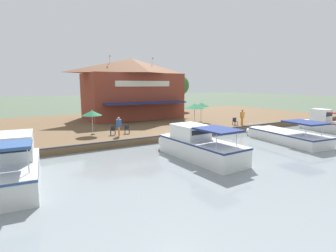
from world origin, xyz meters
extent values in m
plane|color=#4C5B47|center=(0.00, 0.00, 0.00)|extent=(220.00, 220.00, 0.00)
cube|color=brown|center=(-11.00, 0.00, 0.30)|extent=(22.00, 56.00, 0.60)
cube|color=#2D2D33|center=(-0.10, 0.00, 0.65)|extent=(0.20, 50.40, 0.10)
cube|color=brown|center=(-13.78, 0.67, 3.60)|extent=(7.23, 12.36, 6.00)
pyramid|color=brown|center=(-13.78, 0.67, 7.61)|extent=(7.60, 12.98, 2.00)
cube|color=navy|center=(-9.26, 0.67, 2.90)|extent=(1.80, 10.50, 0.16)
cube|color=silver|center=(-10.12, 0.67, 5.25)|extent=(0.08, 7.41, 0.70)
cylinder|color=silver|center=(-13.78, 3.76, 7.75)|extent=(0.06, 0.06, 2.28)
cube|color=orange|center=(-13.60, 3.76, 8.74)|extent=(0.36, 0.03, 0.24)
cylinder|color=silver|center=(-13.78, -2.42, 7.75)|extent=(0.06, 0.06, 2.29)
cube|color=orange|center=(-13.60, -2.42, 8.75)|extent=(0.36, 0.03, 0.24)
cylinder|color=#B7B7B7|center=(-5.44, 6.12, 1.70)|extent=(0.06, 0.06, 2.20)
cylinder|color=#2D2D33|center=(-5.44, 6.12, 0.63)|extent=(0.36, 0.36, 0.06)
cone|color=#19663D|center=(-5.44, 6.12, 2.72)|extent=(1.98, 1.98, 0.48)
cone|color=silver|center=(-5.44, 6.12, 2.74)|extent=(1.23, 1.23, 0.39)
sphere|color=silver|center=(-5.44, 6.12, 2.97)|extent=(0.08, 0.08, 0.08)
cylinder|color=#B7B7B7|center=(-3.27, 3.53, 1.75)|extent=(0.06, 0.06, 2.30)
cylinder|color=#2D2D33|center=(-3.27, 3.53, 0.63)|extent=(0.36, 0.36, 0.06)
cone|color=#19663D|center=(-3.27, 3.53, 2.82)|extent=(2.28, 2.28, 0.52)
cone|color=silver|center=(-3.27, 3.53, 2.84)|extent=(1.41, 1.41, 0.42)
sphere|color=silver|center=(-3.27, 3.53, 3.08)|extent=(0.08, 0.08, 0.08)
cylinder|color=#B7B7B7|center=(-4.02, -7.46, 1.63)|extent=(0.06, 0.06, 2.06)
cylinder|color=#2D2D33|center=(-4.02, -7.46, 0.63)|extent=(0.36, 0.36, 0.06)
cone|color=#19663D|center=(-4.02, -7.46, 2.59)|extent=(1.80, 1.80, 0.45)
cone|color=silver|center=(-4.02, -7.46, 2.61)|extent=(1.12, 1.12, 0.36)
sphere|color=silver|center=(-4.02, -7.46, 2.82)|extent=(0.08, 0.08, 0.08)
cube|color=#2D2D33|center=(-2.62, -4.42, 0.81)|extent=(0.05, 0.05, 0.42)
cube|color=#2D2D33|center=(-2.74, -4.81, 0.81)|extent=(0.05, 0.05, 0.42)
cube|color=#2D2D33|center=(-3.01, -4.31, 0.81)|extent=(0.05, 0.05, 0.42)
cube|color=#2D2D33|center=(-3.12, -4.69, 0.81)|extent=(0.05, 0.05, 0.42)
cube|color=#2D2D33|center=(-2.87, -4.56, 1.03)|extent=(0.55, 0.55, 0.05)
cube|color=#2D2D33|center=(-3.07, -4.50, 1.25)|extent=(0.17, 0.43, 0.40)
cube|color=#2D2D33|center=(-1.13, 7.97, 0.81)|extent=(0.05, 0.05, 0.42)
cube|color=#2D2D33|center=(-1.24, 7.59, 0.81)|extent=(0.05, 0.05, 0.42)
cube|color=#2D2D33|center=(-1.52, 8.08, 0.81)|extent=(0.05, 0.05, 0.42)
cube|color=#2D2D33|center=(-1.62, 7.69, 0.81)|extent=(0.05, 0.05, 0.42)
cube|color=#2D2D33|center=(-1.38, 7.83, 1.03)|extent=(0.54, 0.54, 0.05)
cube|color=#2D2D33|center=(-1.57, 7.88, 1.25)|extent=(0.15, 0.44, 0.40)
cube|color=#2D2D33|center=(-2.58, -5.85, 0.81)|extent=(0.05, 0.05, 0.42)
cube|color=#2D2D33|center=(-2.74, -6.21, 0.81)|extent=(0.05, 0.05, 0.42)
cube|color=#2D2D33|center=(-2.94, -5.69, 0.81)|extent=(0.05, 0.05, 0.42)
cube|color=#2D2D33|center=(-3.11, -6.05, 0.81)|extent=(0.05, 0.05, 0.42)
cube|color=#2D2D33|center=(-2.84, -5.95, 1.03)|extent=(0.58, 0.58, 0.05)
cube|color=#2D2D33|center=(-3.03, -5.87, 1.25)|extent=(0.22, 0.42, 0.40)
cylinder|color=orange|center=(-2.26, -5.56, 1.01)|extent=(0.13, 0.13, 0.83)
cylinder|color=orange|center=(-2.11, -5.64, 1.01)|extent=(0.13, 0.13, 0.83)
cylinder|color=#2D5193|center=(-2.19, -5.60, 1.75)|extent=(0.48, 0.48, 0.65)
sphere|color=tan|center=(-2.19, -5.60, 2.19)|extent=(0.22, 0.22, 0.22)
cylinder|color=orange|center=(-1.05, 8.63, 1.02)|extent=(0.13, 0.13, 0.85)
cylinder|color=orange|center=(-1.22, 8.63, 1.02)|extent=(0.13, 0.13, 0.85)
cylinder|color=orange|center=(-1.13, 8.63, 1.78)|extent=(0.49, 0.49, 0.67)
sphere|color=brown|center=(-1.13, 8.63, 2.23)|extent=(0.23, 0.23, 0.23)
cube|color=silver|center=(5.20, -13.80, 0.69)|extent=(6.17, 2.76, 1.22)
ellipsoid|color=silver|center=(2.22, -13.53, 0.69)|extent=(2.30, 2.31, 1.22)
cube|color=#2D4C84|center=(5.20, -13.80, 1.22)|extent=(6.24, 2.81, 0.10)
cube|color=white|center=(4.15, -13.71, 1.96)|extent=(2.81, 2.02, 1.31)
cube|color=black|center=(5.45, -13.82, 2.12)|extent=(0.20, 1.57, 0.46)
cube|color=#2D4C84|center=(6.60, -13.93, 2.50)|extent=(1.95, 2.05, 0.14)
cylinder|color=silver|center=(7.21, -13.19, 1.90)|extent=(0.05, 0.05, 1.20)
cylinder|color=silver|center=(1.97, -13.51, 1.60)|extent=(0.20, 1.79, 0.04)
cube|color=white|center=(5.66, 7.21, 0.55)|extent=(7.20, 3.45, 0.93)
ellipsoid|color=white|center=(2.21, 7.59, 0.55)|extent=(2.72, 2.83, 0.93)
cube|color=navy|center=(5.66, 7.21, 0.93)|extent=(7.29, 3.50, 0.10)
cube|color=navy|center=(7.28, 7.03, 2.06)|extent=(3.15, 2.61, 0.13)
cylinder|color=silver|center=(8.26, 7.88, 1.54)|extent=(0.05, 0.05, 1.05)
cylinder|color=silver|center=(8.05, 5.99, 1.54)|extent=(0.05, 0.05, 1.05)
cylinder|color=silver|center=(1.92, 7.62, 1.31)|extent=(0.28, 2.16, 0.04)
cube|color=white|center=(5.93, -2.68, 0.72)|extent=(6.82, 2.80, 1.29)
ellipsoid|color=white|center=(2.58, -2.85, 0.72)|extent=(2.48, 2.45, 1.29)
cube|color=navy|center=(5.93, -2.68, 1.29)|extent=(6.91, 2.84, 0.10)
cube|color=white|center=(4.74, -2.74, 1.84)|extent=(2.57, 2.09, 0.95)
cube|color=black|center=(5.96, -2.68, 1.96)|extent=(0.15, 1.72, 0.33)
cube|color=navy|center=(7.50, -2.60, 2.35)|extent=(2.79, 2.22, 0.11)
cylinder|color=silver|center=(8.26, -1.70, 1.86)|extent=(0.05, 0.05, 0.98)
cylinder|color=silver|center=(8.35, -3.41, 1.86)|extent=(0.05, 0.05, 0.98)
cube|color=white|center=(4.36, 16.13, 0.59)|extent=(4.97, 1.93, 1.02)
ellipsoid|color=white|center=(1.89, 16.08, 0.59)|extent=(1.78, 1.77, 1.02)
cube|color=maroon|center=(4.36, 16.13, 1.02)|extent=(5.03, 1.97, 0.10)
cube|color=white|center=(3.49, 16.11, 1.77)|extent=(1.84, 1.50, 1.33)
cube|color=black|center=(4.37, 16.13, 1.93)|extent=(0.09, 1.28, 0.47)
cylinder|color=brown|center=(-17.90, -0.84, 1.88)|extent=(0.38, 0.38, 2.56)
sphere|color=#387033|center=(-17.90, -0.84, 4.74)|extent=(4.21, 4.21, 4.21)
sphere|color=#387033|center=(-17.06, -1.47, 4.32)|extent=(2.95, 2.95, 2.95)
cylinder|color=brown|center=(-18.98, 11.57, 2.12)|extent=(0.44, 0.44, 3.03)
sphere|color=#387033|center=(-18.98, 11.57, 5.01)|extent=(3.68, 3.68, 3.68)
sphere|color=#387033|center=(-18.24, 11.02, 4.65)|extent=(2.57, 2.57, 2.57)
camera|label=1|loc=(19.88, -13.56, 5.17)|focal=28.00mm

